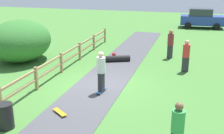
# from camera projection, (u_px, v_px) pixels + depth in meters

# --- Properties ---
(ground_plane) EXTENTS (60.00, 60.00, 0.00)m
(ground_plane) POSITION_uv_depth(u_px,v_px,m) (100.00, 86.00, 13.64)
(ground_plane) COLOR #427533
(asphalt_path) EXTENTS (2.40, 28.00, 0.02)m
(asphalt_path) POSITION_uv_depth(u_px,v_px,m) (100.00, 85.00, 13.64)
(asphalt_path) COLOR #47474C
(asphalt_path) RESTS_ON ground_plane
(wooden_fence) EXTENTS (0.12, 18.12, 1.10)m
(wooden_fence) POSITION_uv_depth(u_px,v_px,m) (50.00, 68.00, 14.14)
(wooden_fence) COLOR #997A51
(wooden_fence) RESTS_ON ground_plane
(bush_large) EXTENTS (3.49, 4.19, 2.52)m
(bush_large) POSITION_uv_depth(u_px,v_px,m) (20.00, 41.00, 17.28)
(bush_large) COLOR #33702D
(bush_large) RESTS_ON ground_plane
(trash_bin) EXTENTS (0.56, 0.56, 0.90)m
(trash_bin) POSITION_uv_depth(u_px,v_px,m) (5.00, 116.00, 9.72)
(trash_bin) COLOR black
(trash_bin) RESTS_ON ground_plane
(skater_riding) EXTENTS (0.41, 0.81, 1.88)m
(skater_riding) POSITION_uv_depth(u_px,v_px,m) (101.00, 70.00, 12.52)
(skater_riding) COLOR #265999
(skater_riding) RESTS_ON asphalt_path
(skater_fallen) EXTENTS (1.70, 1.52, 0.36)m
(skater_fallen) POSITION_uv_depth(u_px,v_px,m) (116.00, 58.00, 17.44)
(skater_fallen) COLOR black
(skater_fallen) RESTS_ON asphalt_path
(skateboard_loose) EXTENTS (0.77, 0.63, 0.08)m
(skateboard_loose) POSITION_uv_depth(u_px,v_px,m) (60.00, 112.00, 10.81)
(skateboard_loose) COLOR #BF8C19
(skateboard_loose) RESTS_ON asphalt_path
(bystander_red) EXTENTS (0.53, 0.53, 1.76)m
(bystander_red) POSITION_uv_depth(u_px,v_px,m) (186.00, 54.00, 15.35)
(bystander_red) COLOR #2D2D33
(bystander_red) RESTS_ON ground_plane
(bystander_maroon) EXTENTS (0.52, 0.52, 1.83)m
(bystander_maroon) POSITION_uv_depth(u_px,v_px,m) (170.00, 43.00, 17.88)
(bystander_maroon) COLOR #2D2D33
(bystander_maroon) RESTS_ON ground_plane
(bystander_green) EXTENTS (0.53, 0.53, 1.69)m
(bystander_green) POSITION_uv_depth(u_px,v_px,m) (178.00, 127.00, 8.07)
(bystander_green) COLOR #2D2D33
(bystander_green) RESTS_ON ground_plane
(parked_car_blue) EXTENTS (4.28, 2.17, 1.92)m
(parked_car_blue) POSITION_uv_depth(u_px,v_px,m) (202.00, 18.00, 28.47)
(parked_car_blue) COLOR #283D99
(parked_car_blue) RESTS_ON ground_plane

